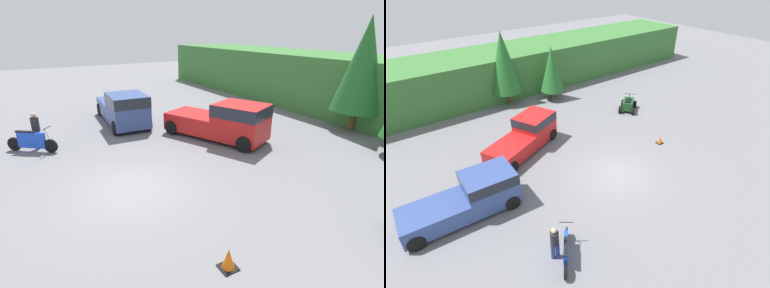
% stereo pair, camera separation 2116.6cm
% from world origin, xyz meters
% --- Properties ---
extents(ground_plane, '(80.00, 80.00, 0.00)m').
position_xyz_m(ground_plane, '(0.00, 0.00, 0.00)').
color(ground_plane, slate).
extents(tree_left, '(2.63, 2.63, 5.99)m').
position_xyz_m(tree_left, '(-0.47, 12.98, 3.52)').
color(tree_left, brown).
rests_on(tree_left, ground_plane).
extents(pickup_truck_red, '(5.62, 3.99, 1.96)m').
position_xyz_m(pickup_truck_red, '(-2.58, 5.78, 1.02)').
color(pickup_truck_red, red).
rests_on(pickup_truck_red, ground_plane).
extents(pickup_truck_second, '(5.51, 2.33, 1.96)m').
position_xyz_m(pickup_truck_second, '(-7.60, 2.15, 1.02)').
color(pickup_truck_second, '#334784').
rests_on(pickup_truck_second, ground_plane).
extents(dirt_bike, '(1.55, 2.01, 1.19)m').
position_xyz_m(dirt_bike, '(-5.58, -2.81, 0.50)').
color(dirt_bike, black).
rests_on(dirt_bike, ground_plane).
extents(rider_person, '(0.47, 0.47, 1.73)m').
position_xyz_m(rider_person, '(-5.94, -2.54, 0.94)').
color(rider_person, navy).
rests_on(rider_person, ground_plane).
extents(traffic_cone, '(0.42, 0.42, 0.55)m').
position_xyz_m(traffic_cone, '(4.71, 0.76, 0.25)').
color(traffic_cone, black).
rests_on(traffic_cone, ground_plane).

